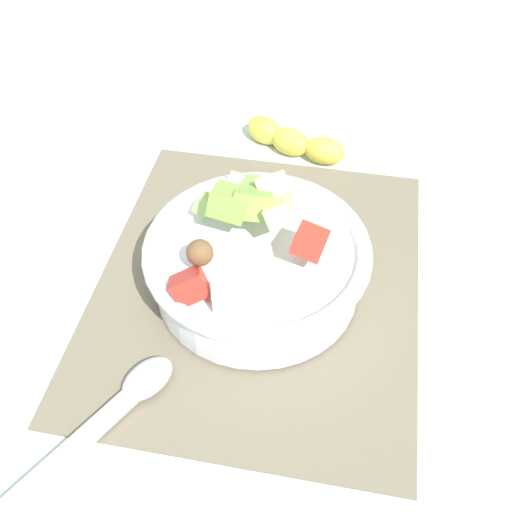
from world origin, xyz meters
name	(u,v)px	position (x,y,z in m)	size (l,w,h in m)	color
ground_plane	(258,283)	(0.00, 0.00, 0.00)	(2.40, 2.40, 0.00)	silver
placemat	(258,282)	(0.00, 0.00, 0.00)	(0.42, 0.35, 0.01)	#756B56
salad_bowl	(255,260)	(0.01, 0.00, 0.04)	(0.24, 0.24, 0.12)	white
serving_spoon	(118,406)	(0.18, -0.10, 0.01)	(0.18, 0.12, 0.01)	#B7B7BC
banana_whole	(293,141)	(-0.24, 0.00, 0.02)	(0.08, 0.15, 0.04)	yellow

